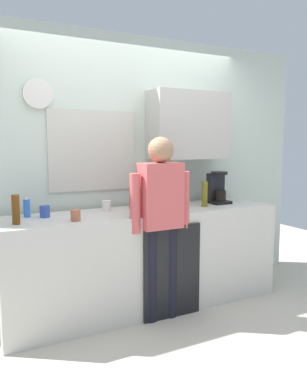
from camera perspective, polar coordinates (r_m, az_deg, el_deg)
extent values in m
plane|color=beige|center=(3.63, 1.01, -18.04)|extent=(8.00, 8.00, 0.00)
cube|color=beige|center=(3.71, -1.23, -9.79)|extent=(2.63, 0.64, 0.93)
cube|color=black|center=(3.49, 2.79, -11.69)|extent=(0.56, 0.02, 0.83)
cube|color=silver|center=(3.95, -4.03, 3.60)|extent=(4.23, 0.10, 2.60)
cube|color=beige|center=(3.75, -8.88, 6.03)|extent=(0.86, 0.02, 0.76)
cube|color=#8CA5C6|center=(3.76, -8.91, 6.03)|extent=(0.80, 0.02, 0.70)
cube|color=#B7B2A8|center=(4.04, 5.16, 9.70)|extent=(0.84, 0.32, 0.68)
cylinder|color=silver|center=(3.64, -16.66, 13.68)|extent=(0.26, 0.03, 0.26)
cube|color=black|center=(4.08, 9.56, -1.46)|extent=(0.20, 0.20, 0.03)
cube|color=black|center=(4.10, 9.10, 0.79)|extent=(0.18, 0.08, 0.28)
cylinder|color=black|center=(4.04, 9.84, -0.53)|extent=(0.11, 0.11, 0.11)
cylinder|color=black|center=(4.04, 9.65, 2.75)|extent=(0.17, 0.17, 0.03)
cylinder|color=maroon|center=(3.71, -3.08, -0.72)|extent=(0.06, 0.06, 0.22)
cylinder|color=olive|center=(3.83, 7.51, -0.30)|extent=(0.06, 0.06, 0.25)
cylinder|color=black|center=(4.00, 2.85, -0.45)|extent=(0.06, 0.06, 0.18)
cylinder|color=brown|center=(3.16, -19.60, -2.44)|extent=(0.06, 0.06, 0.23)
cylinder|color=white|center=(3.60, -6.93, -2.02)|extent=(0.08, 0.08, 0.10)
cylinder|color=#B26647|center=(3.17, -11.39, -3.38)|extent=(0.08, 0.08, 0.09)
cylinder|color=#3351B2|center=(3.39, -15.69, -2.76)|extent=(0.08, 0.08, 0.10)
cylinder|color=#4C72A5|center=(3.77, 1.37, -1.66)|extent=(0.22, 0.22, 0.08)
cylinder|color=blue|center=(3.44, -18.15, -2.28)|extent=(0.06, 0.06, 0.15)
cone|color=white|center=(3.43, -18.21, -0.80)|extent=(0.02, 0.02, 0.03)
cylinder|color=silver|center=(3.53, -1.21, -1.54)|extent=(0.14, 0.14, 0.17)
cylinder|color=black|center=(3.43, -0.48, -12.16)|extent=(0.12, 0.12, 0.82)
cylinder|color=black|center=(3.52, 2.48, -11.65)|extent=(0.12, 0.12, 0.82)
cube|color=#D85959|center=(3.31, 1.05, -0.55)|extent=(0.36, 0.20, 0.56)
sphere|color=#A57A59|center=(3.28, 1.06, 6.21)|extent=(0.22, 0.22, 0.22)
cylinder|color=#D85959|center=(3.21, -2.72, -1.70)|extent=(0.09, 0.09, 0.50)
cylinder|color=#D85959|center=(3.44, 4.56, -1.12)|extent=(0.09, 0.09, 0.50)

